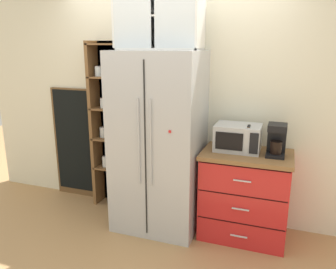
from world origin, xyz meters
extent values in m
plane|color=tan|center=(0.00, 0.00, 0.00)|extent=(10.63, 10.63, 0.00)
cube|color=silver|center=(0.00, 0.40, 1.27)|extent=(4.94, 0.10, 2.55)
cube|color=#B7BABF|center=(0.00, 0.00, 0.93)|extent=(0.87, 0.70, 1.86)
cube|color=black|center=(0.00, -0.36, 0.93)|extent=(0.01, 0.01, 1.71)
cylinder|color=#B7BABF|center=(-0.06, -0.37, 1.02)|extent=(0.02, 0.02, 0.84)
cylinder|color=#B7BABF|center=(0.06, -0.37, 1.02)|extent=(0.02, 0.02, 0.84)
cube|color=red|center=(0.24, -0.36, 1.15)|extent=(0.02, 0.01, 0.02)
cube|color=brown|center=(-0.70, 0.37, 0.98)|extent=(0.49, 0.04, 1.95)
cube|color=brown|center=(-0.91, 0.24, 0.98)|extent=(0.04, 0.22, 1.95)
cube|color=brown|center=(-0.50, 0.24, 0.98)|extent=(0.04, 0.22, 1.95)
cube|color=brown|center=(-0.70, 0.24, 0.47)|extent=(0.43, 0.22, 0.02)
cylinder|color=silver|center=(-0.79, 0.23, 0.54)|extent=(0.07, 0.07, 0.12)
cylinder|color=#2D2D2D|center=(-0.79, 0.23, 0.52)|extent=(0.06, 0.06, 0.08)
cylinder|color=#B2B2B7|center=(-0.79, 0.23, 0.61)|extent=(0.07, 0.07, 0.01)
cylinder|color=silver|center=(-0.60, 0.25, 0.54)|extent=(0.07, 0.07, 0.13)
cylinder|color=beige|center=(-0.60, 0.25, 0.53)|extent=(0.06, 0.06, 0.09)
cylinder|color=#B2B2B7|center=(-0.60, 0.25, 0.61)|extent=(0.06, 0.06, 0.01)
cube|color=brown|center=(-0.70, 0.24, 0.83)|extent=(0.43, 0.22, 0.02)
cylinder|color=silver|center=(-0.81, 0.26, 0.90)|extent=(0.08, 0.08, 0.11)
cylinder|color=white|center=(-0.81, 0.26, 0.88)|extent=(0.07, 0.07, 0.08)
cylinder|color=#B2B2B7|center=(-0.81, 0.26, 0.96)|extent=(0.08, 0.08, 0.01)
cylinder|color=silver|center=(-0.70, 0.26, 0.89)|extent=(0.08, 0.08, 0.09)
cylinder|color=#E0C67F|center=(-0.70, 0.26, 0.87)|extent=(0.07, 0.07, 0.06)
cylinder|color=#B2B2B7|center=(-0.70, 0.26, 0.94)|extent=(0.07, 0.07, 0.01)
cylinder|color=silver|center=(-0.59, 0.22, 0.89)|extent=(0.06, 0.06, 0.10)
cylinder|color=white|center=(-0.59, 0.22, 0.88)|extent=(0.06, 0.06, 0.07)
cylinder|color=#B2B2B7|center=(-0.59, 0.22, 0.95)|extent=(0.06, 0.06, 0.01)
cube|color=brown|center=(-0.70, 0.24, 1.19)|extent=(0.43, 0.22, 0.02)
cylinder|color=silver|center=(-0.78, 0.23, 1.26)|extent=(0.06, 0.06, 0.11)
cylinder|color=#382316|center=(-0.78, 0.23, 1.24)|extent=(0.05, 0.05, 0.07)
cylinder|color=#B2B2B7|center=(-0.78, 0.23, 1.31)|extent=(0.06, 0.06, 0.01)
cylinder|color=silver|center=(-0.62, 0.26, 1.26)|extent=(0.08, 0.08, 0.12)
cylinder|color=brown|center=(-0.62, 0.26, 1.24)|extent=(0.07, 0.07, 0.08)
cylinder|color=#B2B2B7|center=(-0.62, 0.26, 1.32)|extent=(0.07, 0.07, 0.01)
cube|color=brown|center=(-0.70, 0.24, 1.55)|extent=(0.43, 0.22, 0.02)
cylinder|color=silver|center=(-0.82, 0.23, 1.62)|extent=(0.08, 0.08, 0.10)
cylinder|color=#CCB78C|center=(-0.82, 0.23, 1.60)|extent=(0.07, 0.07, 0.07)
cylinder|color=#B2B2B7|center=(-0.82, 0.23, 1.67)|extent=(0.08, 0.08, 0.01)
cylinder|color=silver|center=(-0.71, 0.23, 1.61)|extent=(0.07, 0.07, 0.10)
cylinder|color=#B77A38|center=(-0.71, 0.23, 1.60)|extent=(0.06, 0.06, 0.07)
cylinder|color=#B2B2B7|center=(-0.71, 0.23, 1.67)|extent=(0.07, 0.07, 0.01)
cube|color=brown|center=(-0.70, 0.24, 1.92)|extent=(0.43, 0.22, 0.02)
cube|color=red|center=(0.89, 0.07, 0.43)|extent=(0.84, 0.55, 0.85)
cube|color=olive|center=(0.89, 0.07, 0.87)|extent=(0.87, 0.58, 0.04)
cube|color=black|center=(0.89, -0.21, 0.27)|extent=(0.82, 0.00, 0.01)
cube|color=silver|center=(0.89, -0.22, 0.14)|extent=(0.16, 0.01, 0.01)
cube|color=black|center=(0.89, -0.21, 0.56)|extent=(0.82, 0.00, 0.01)
cube|color=silver|center=(0.89, -0.22, 0.43)|extent=(0.16, 0.01, 0.01)
cube|color=black|center=(0.89, -0.21, 0.84)|extent=(0.82, 0.00, 0.01)
cube|color=silver|center=(0.89, -0.22, 0.71)|extent=(0.16, 0.01, 0.01)
cube|color=#B7BABF|center=(0.79, 0.12, 1.02)|extent=(0.44, 0.32, 0.26)
cube|color=black|center=(0.73, -0.04, 1.02)|extent=(0.26, 0.01, 0.17)
cube|color=black|center=(0.96, -0.04, 1.02)|extent=(0.08, 0.01, 0.20)
cube|color=black|center=(1.15, 0.05, 0.91)|extent=(0.17, 0.20, 0.03)
cube|color=black|center=(1.15, 0.12, 1.04)|extent=(0.17, 0.06, 0.30)
cube|color=black|center=(1.15, 0.05, 1.17)|extent=(0.17, 0.20, 0.06)
cylinder|color=black|center=(1.15, 0.04, 0.98)|extent=(0.11, 0.11, 0.12)
cylinder|color=#2D2D33|center=(0.89, 0.08, 0.94)|extent=(0.07, 0.07, 0.09)
torus|color=#2D2D33|center=(0.94, 0.08, 0.94)|extent=(0.05, 0.01, 0.05)
cylinder|color=red|center=(0.89, 0.07, 0.94)|extent=(0.08, 0.08, 0.10)
torus|color=red|center=(0.94, 0.07, 0.95)|extent=(0.05, 0.01, 0.05)
cylinder|color=#285B33|center=(0.89, 0.09, 0.99)|extent=(0.07, 0.07, 0.20)
cone|color=#285B33|center=(0.89, 0.09, 1.09)|extent=(0.07, 0.07, 0.04)
cylinder|color=#285B33|center=(0.89, 0.09, 1.12)|extent=(0.03, 0.03, 0.07)
cylinder|color=black|center=(0.89, 0.09, 1.16)|extent=(0.03, 0.03, 0.01)
cylinder|color=brown|center=(0.89, 0.04, 0.99)|extent=(0.07, 0.07, 0.19)
cone|color=brown|center=(0.89, 0.04, 1.09)|extent=(0.07, 0.07, 0.04)
cylinder|color=brown|center=(0.89, 0.04, 1.12)|extent=(0.03, 0.03, 0.07)
cylinder|color=black|center=(0.89, 0.04, 1.16)|extent=(0.03, 0.03, 0.01)
cube|color=silver|center=(0.00, 0.17, 2.17)|extent=(0.84, 0.02, 0.61)
cube|color=silver|center=(0.00, 0.02, 1.87)|extent=(0.84, 0.32, 0.02)
cube|color=silver|center=(-0.41, 0.02, 2.17)|extent=(0.02, 0.32, 0.61)
cube|color=silver|center=(0.41, 0.02, 2.17)|extent=(0.02, 0.32, 0.61)
cube|color=silver|center=(0.00, 0.02, 2.17)|extent=(0.81, 0.30, 0.02)
cube|color=silver|center=(-0.21, -0.13, 2.17)|extent=(0.39, 0.01, 0.57)
cube|color=silver|center=(0.21, -0.13, 2.17)|extent=(0.39, 0.01, 0.57)
cylinder|color=silver|center=(-0.29, 0.02, 1.88)|extent=(0.05, 0.05, 0.00)
cylinder|color=silver|center=(-0.29, 0.02, 1.91)|extent=(0.01, 0.01, 0.07)
cone|color=silver|center=(-0.29, 0.02, 1.97)|extent=(0.06, 0.06, 0.05)
cylinder|color=silver|center=(-0.10, 0.02, 1.88)|extent=(0.05, 0.05, 0.00)
cylinder|color=silver|center=(-0.10, 0.02, 1.91)|extent=(0.01, 0.01, 0.07)
cone|color=silver|center=(-0.10, 0.02, 1.97)|extent=(0.06, 0.06, 0.05)
cylinder|color=silver|center=(0.10, 0.02, 1.88)|extent=(0.05, 0.05, 0.00)
cylinder|color=silver|center=(0.10, 0.02, 1.91)|extent=(0.01, 0.01, 0.07)
cone|color=silver|center=(0.10, 0.02, 1.97)|extent=(0.06, 0.06, 0.05)
cylinder|color=silver|center=(0.29, 0.02, 1.88)|extent=(0.05, 0.05, 0.00)
cylinder|color=silver|center=(0.29, 0.02, 1.91)|extent=(0.01, 0.01, 0.07)
cone|color=silver|center=(0.29, 0.02, 1.97)|extent=(0.06, 0.06, 0.05)
cylinder|color=white|center=(-0.25, 0.02, 2.21)|extent=(0.06, 0.06, 0.07)
cylinder|color=white|center=(-0.08, 0.02, 2.21)|extent=(0.06, 0.06, 0.07)
cylinder|color=white|center=(0.08, 0.02, 2.21)|extent=(0.06, 0.06, 0.07)
cylinder|color=white|center=(0.25, 0.02, 2.21)|extent=(0.06, 0.06, 0.07)
cube|color=brown|center=(-1.27, 0.33, 0.70)|extent=(0.60, 0.04, 1.40)
cube|color=black|center=(-1.27, 0.31, 0.73)|extent=(0.54, 0.01, 1.30)
camera|label=1|loc=(1.21, -3.09, 1.90)|focal=35.61mm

